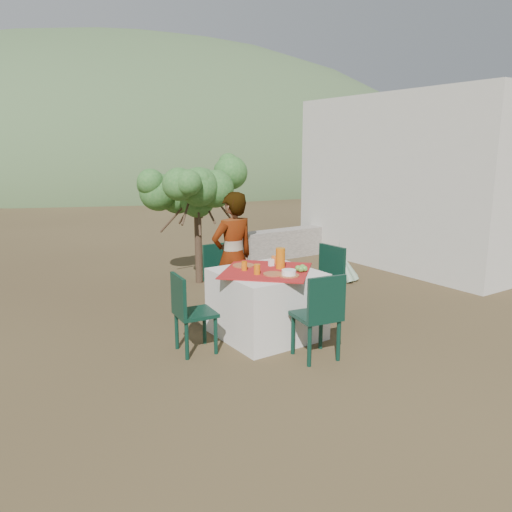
{
  "coord_description": "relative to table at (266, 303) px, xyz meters",
  "views": [
    {
      "loc": [
        -2.53,
        -4.21,
        2.09
      ],
      "look_at": [
        0.67,
        0.59,
        0.84
      ],
      "focal_mm": 35.0,
      "sensor_mm": 36.0,
      "label": 1
    }
  ],
  "objects": [
    {
      "name": "glass_near",
      "position": [
        -0.19,
        -0.1,
        0.44
      ],
      "size": [
        0.07,
        0.07,
        0.11
      ],
      "primitive_type": "cylinder",
      "color": "#D4660D",
      "rests_on": "table"
    },
    {
      "name": "stone_wall",
      "position": [
        3.06,
        3.21,
        -0.1
      ],
      "size": [
        2.6,
        0.35,
        0.55
      ],
      "primitive_type": "cube",
      "color": "gray",
      "rests_on": "ground"
    },
    {
      "name": "bowl_plate",
      "position": [
        0.05,
        -0.34,
        0.39
      ],
      "size": [
        0.22,
        0.22,
        0.01
      ],
      "primitive_type": "cylinder",
      "color": "brown",
      "rests_on": "table"
    },
    {
      "name": "shrub_tree",
      "position": [
        0.47,
        2.51,
        1.0
      ],
      "size": [
        1.48,
        1.45,
        1.74
      ],
      "color": "#4A3525",
      "rests_on": "ground"
    },
    {
      "name": "ground",
      "position": [
        -0.54,
        -0.19,
        -0.38
      ],
      "size": [
        160.0,
        160.0,
        0.0
      ],
      "primitive_type": "plane",
      "color": "#392B1A",
      "rests_on": "ground"
    },
    {
      "name": "fruit_cluster",
      "position": [
        0.28,
        -0.26,
        0.42
      ],
      "size": [
        0.14,
        0.13,
        0.07
      ],
      "color": "#549D39",
      "rests_on": "table"
    },
    {
      "name": "white_bowl",
      "position": [
        0.05,
        -0.34,
        0.42
      ],
      "size": [
        0.15,
        0.15,
        0.06
      ],
      "primitive_type": "cylinder",
      "color": "white",
      "rests_on": "bowl_plate"
    },
    {
      "name": "hill_far_right",
      "position": [
        27.46,
        45.81,
        -0.38
      ],
      "size": [
        36.0,
        36.0,
        14.0
      ],
      "primitive_type": "ellipsoid",
      "color": "slate",
      "rests_on": "ground"
    },
    {
      "name": "chair_left",
      "position": [
        -0.95,
        0.03,
        0.09
      ],
      "size": [
        0.43,
        0.43,
        0.84
      ],
      "rotation": [
        0.0,
        0.0,
        1.46
      ],
      "color": "black",
      "rests_on": "ground"
    },
    {
      "name": "person",
      "position": [
        -0.03,
        0.68,
        0.41
      ],
      "size": [
        0.6,
        0.41,
        1.58
      ],
      "primitive_type": "imported",
      "rotation": [
        0.0,
        0.0,
        3.19
      ],
      "color": "#8C6651",
      "rests_on": "ground"
    },
    {
      "name": "juice_pitcher",
      "position": [
        0.18,
        -0.02,
        0.5
      ],
      "size": [
        0.11,
        0.11,
        0.23
      ],
      "primitive_type": "cylinder",
      "color": "#D4660D",
      "rests_on": "table"
    },
    {
      "name": "hill_near_right",
      "position": [
        11.46,
        35.81,
        -0.38
      ],
      "size": [
        48.0,
        48.0,
        20.0
      ],
      "primitive_type": "ellipsoid",
      "color": "#334B2A",
      "rests_on": "ground"
    },
    {
      "name": "jar_left",
      "position": [
        0.25,
        0.12,
        0.42
      ],
      "size": [
        0.05,
        0.05,
        0.09
      ],
      "primitive_type": "cylinder",
      "color": "orange",
      "rests_on": "table"
    },
    {
      "name": "table",
      "position": [
        0.0,
        0.0,
        0.0
      ],
      "size": [
        1.3,
        1.3,
        0.76
      ],
      "color": "silver",
      "rests_on": "ground"
    },
    {
      "name": "napkin_holder",
      "position": [
        0.16,
        0.14,
        0.42
      ],
      "size": [
        0.06,
        0.04,
        0.08
      ],
      "primitive_type": "cube",
      "rotation": [
        0.0,
        0.0,
        -0.06
      ],
      "color": "white",
      "rests_on": "table"
    },
    {
      "name": "plate_near",
      "position": [
        -0.05,
        -0.21,
        0.39
      ],
      "size": [
        0.22,
        0.22,
        0.01
      ],
      "primitive_type": "cylinder",
      "color": "brown",
      "rests_on": "table"
    },
    {
      "name": "plate_far",
      "position": [
        -0.11,
        0.31,
        0.39
      ],
      "size": [
        0.25,
        0.25,
        0.01
      ],
      "primitive_type": "cylinder",
      "color": "brown",
      "rests_on": "table"
    },
    {
      "name": "chair_right",
      "position": [
        0.89,
        0.03,
        0.13
      ],
      "size": [
        0.44,
        0.44,
        0.93
      ],
      "rotation": [
        0.0,
        0.0,
        4.75
      ],
      "color": "black",
      "rests_on": "ground"
    },
    {
      "name": "jar_right",
      "position": [
        0.24,
        0.2,
        0.43
      ],
      "size": [
        0.06,
        0.06,
        0.1
      ],
      "primitive_type": "cylinder",
      "color": "orange",
      "rests_on": "table"
    },
    {
      "name": "agave",
      "position": [
        2.37,
        1.37,
        -0.14
      ],
      "size": [
        0.67,
        0.68,
        0.72
      ],
      "rotation": [
        0.0,
        0.0,
        -0.34
      ],
      "color": "gray",
      "rests_on": "ground"
    },
    {
      "name": "chair_near",
      "position": [
        0.05,
        -0.86,
        0.12
      ],
      "size": [
        0.47,
        0.47,
        0.89
      ],
      "rotation": [
        0.0,
        0.0,
        2.98
      ],
      "color": "black",
      "rests_on": "ground"
    },
    {
      "name": "guesthouse",
      "position": [
        5.06,
        1.61,
        1.12
      ],
      "size": [
        3.2,
        4.2,
        3.0
      ],
      "primitive_type": "cube",
      "color": "beige",
      "rests_on": "ground"
    },
    {
      "name": "glass_far",
      "position": [
        -0.21,
        0.13,
        0.43
      ],
      "size": [
        0.06,
        0.06,
        0.1
      ],
      "primitive_type": "cylinder",
      "color": "#D4660D",
      "rests_on": "table"
    },
    {
      "name": "chair_far",
      "position": [
        -0.02,
        0.97,
        0.12
      ],
      "size": [
        0.42,
        0.42,
        0.9
      ],
      "rotation": [
        0.0,
        0.0,
        0.01
      ],
      "color": "black",
      "rests_on": "ground"
    }
  ]
}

